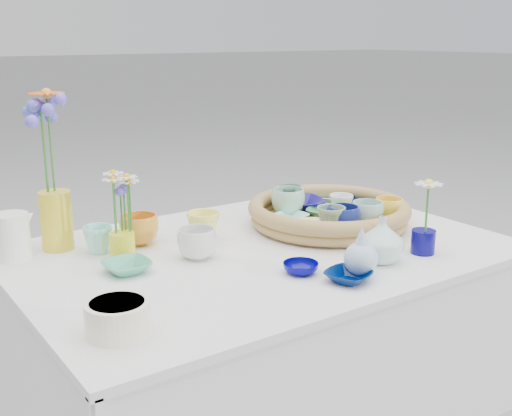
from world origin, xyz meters
TOP-DOWN VIEW (x-y plane):
  - wicker_tray at (0.28, 0.05)m, footprint 0.47×0.47m
  - tray_ceramic_0 at (0.28, 0.19)m, footprint 0.18×0.18m
  - tray_ceramic_1 at (0.44, 0.08)m, footprint 0.12×0.12m
  - tray_ceramic_2 at (0.42, -0.05)m, footprint 0.09×0.09m
  - tray_ceramic_3 at (0.30, 0.07)m, footprint 0.16×0.16m
  - tray_ceramic_4 at (0.20, -0.05)m, footprint 0.10×0.10m
  - tray_ceramic_5 at (0.18, 0.10)m, footprint 0.11×0.11m
  - tray_ceramic_6 at (0.22, 0.17)m, footprint 0.13×0.13m
  - tray_ceramic_7 at (0.34, 0.06)m, footprint 0.09×0.09m
  - tray_ceramic_8 at (0.41, 0.22)m, footprint 0.14×0.14m
  - tray_ceramic_9 at (0.24, -0.06)m, footprint 0.10×0.10m
  - tray_ceramic_10 at (0.17, 0.01)m, footprint 0.12×0.12m
  - tray_ceramic_11 at (0.33, -0.06)m, footprint 0.10×0.10m
  - tray_ceramic_12 at (0.27, 0.22)m, footprint 0.09×0.09m
  - loose_ceramic_0 at (-0.25, 0.21)m, footprint 0.14×0.14m
  - loose_ceramic_1 at (-0.10, 0.13)m, footprint 0.11×0.11m
  - loose_ceramic_2 at (-0.36, 0.03)m, footprint 0.11×0.11m
  - loose_ceramic_3 at (-0.18, 0.02)m, footprint 0.12×0.12m
  - loose_ceramic_4 at (-0.03, -0.21)m, footprint 0.10×0.10m
  - loose_ceramic_5 at (-0.36, 0.21)m, footprint 0.08×0.08m
  - loose_ceramic_6 at (0.03, -0.31)m, footprint 0.13×0.13m
  - fluted_bowl at (-0.51, -0.26)m, footprint 0.14×0.14m
  - bud_vase_paleblue at (0.08, -0.29)m, footprint 0.10×0.10m
  - bud_vase_seafoam at (0.18, -0.26)m, footprint 0.14×0.14m
  - bud_vase_cobalt at (0.32, -0.27)m, footprint 0.08×0.08m
  - single_daisy at (0.31, -0.28)m, footprint 0.10×0.10m
  - tall_vase_yellow at (-0.44, 0.30)m, footprint 0.10×0.10m
  - gerbera at (-0.44, 0.30)m, footprint 0.11×0.11m
  - hydrangea at (-0.45, 0.30)m, footprint 0.09×0.09m
  - white_pitcher at (-0.56, 0.28)m, footprint 0.14×0.12m
  - daisy_cup at (-0.33, 0.13)m, footprint 0.08×0.08m
  - daisy_posy at (-0.32, 0.14)m, footprint 0.09×0.09m

SIDE VIEW (x-z plane):
  - loose_ceramic_6 at x=0.03m, z-range 0.77..0.79m
  - loose_ceramic_4 at x=-0.03m, z-range 0.77..0.79m
  - loose_ceramic_2 at x=-0.36m, z-range 0.77..0.79m
  - tray_ceramic_5 at x=0.18m, z-range 0.78..0.81m
  - tray_ceramic_10 at x=0.17m, z-range 0.78..0.81m
  - bud_vase_cobalt at x=0.32m, z-range 0.77..0.83m
  - tray_ceramic_8 at x=0.41m, z-range 0.78..0.81m
  - fluted_bowl at x=-0.51m, z-range 0.77..0.83m
  - tray_ceramic_3 at x=0.30m, z-range 0.78..0.81m
  - daisy_cup at x=-0.33m, z-range 0.77..0.83m
  - loose_ceramic_5 at x=-0.36m, z-range 0.77..0.84m
  - tray_ceramic_0 at x=0.28m, z-range 0.78..0.82m
  - tray_ceramic_1 at x=0.44m, z-range 0.78..0.82m
  - wicker_tray at x=0.28m, z-range 0.77..0.84m
  - loose_ceramic_3 at x=-0.18m, z-range 0.77..0.84m
  - loose_ceramic_0 at x=-0.25m, z-range 0.77..0.85m
  - loose_ceramic_1 at x=-0.10m, z-range 0.77..0.85m
  - tray_ceramic_2 at x=0.42m, z-range 0.78..0.85m
  - tray_ceramic_7 at x=0.34m, z-range 0.78..0.85m
  - tray_ceramic_12 at x=0.27m, z-range 0.78..0.85m
  - tray_ceramic_11 at x=0.33m, z-range 0.78..0.86m
  - tray_ceramic_9 at x=0.24m, z-range 0.78..0.86m
  - tray_ceramic_4 at x=0.20m, z-range 0.78..0.86m
  - tray_ceramic_6 at x=0.22m, z-range 0.78..0.86m
  - bud_vase_seafoam at x=0.18m, z-range 0.77..0.88m
  - white_pitcher at x=-0.56m, z-range 0.77..0.88m
  - bud_vase_paleblue at x=0.08m, z-range 0.77..0.89m
  - tall_vase_yellow at x=-0.44m, z-range 0.77..0.92m
  - single_daisy at x=0.31m, z-range 0.82..0.96m
  - daisy_posy at x=-0.32m, z-range 0.83..0.99m
  - hydrangea at x=-0.45m, z-range 0.88..1.17m
  - gerbera at x=-0.44m, z-range 0.91..1.18m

